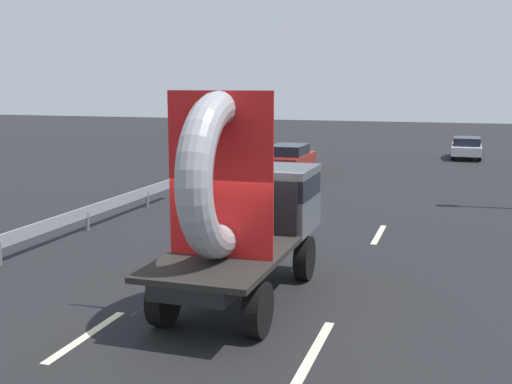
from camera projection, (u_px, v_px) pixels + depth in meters
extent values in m
plane|color=black|center=(228.00, 304.00, 12.04)|extent=(120.00, 120.00, 0.00)
cylinder|color=black|center=(229.00, 252.00, 14.00)|extent=(0.28, 0.94, 0.94)
cylinder|color=black|center=(304.00, 258.00, 13.48)|extent=(0.28, 0.94, 0.94)
cylinder|color=black|center=(164.00, 299.00, 10.92)|extent=(0.28, 0.94, 0.94)
cylinder|color=black|center=(258.00, 309.00, 10.41)|extent=(0.28, 0.94, 0.94)
cube|color=black|center=(240.00, 255.00, 12.04)|extent=(1.30, 5.17, 0.25)
cube|color=#4C5156|center=(266.00, 198.00, 13.53)|extent=(2.00, 1.71, 1.35)
cube|color=black|center=(266.00, 184.00, 13.43)|extent=(2.02, 1.62, 0.44)
cube|color=black|center=(224.00, 257.00, 11.21)|extent=(2.00, 3.46, 0.10)
cube|color=black|center=(253.00, 207.00, 12.68)|extent=(1.80, 0.08, 1.10)
torus|color=#9E9EA3|center=(220.00, 175.00, 10.82)|extent=(0.59, 2.87, 2.87)
cube|color=red|center=(220.00, 175.00, 10.82)|extent=(1.90, 0.03, 2.87)
cylinder|color=black|center=(281.00, 162.00, 31.31)|extent=(0.21, 0.61, 0.61)
cylinder|color=black|center=(310.00, 163.00, 30.86)|extent=(0.21, 0.61, 0.61)
cylinder|color=black|center=(266.00, 168.00, 28.92)|extent=(0.21, 0.61, 0.61)
cylinder|color=black|center=(298.00, 170.00, 28.47)|extent=(0.21, 0.61, 0.61)
cube|color=maroon|center=(289.00, 160.00, 29.85)|extent=(1.71, 3.98, 0.52)
cube|color=black|center=(289.00, 150.00, 29.67)|extent=(1.54, 2.23, 0.47)
cube|color=gray|center=(47.00, 225.00, 16.20)|extent=(0.06, 14.54, 0.32)
cylinder|color=slate|center=(87.00, 221.00, 17.96)|extent=(0.10, 0.10, 0.55)
cylinder|color=slate|center=(147.00, 199.00, 21.37)|extent=(0.10, 0.10, 0.55)
cube|color=beige|center=(86.00, 336.00, 10.51)|extent=(0.16, 2.28, 0.01)
cube|color=beige|center=(251.00, 225.00, 18.73)|extent=(0.16, 2.44, 0.01)
cube|color=beige|center=(313.00, 353.00, 9.84)|extent=(0.16, 2.67, 0.01)
cube|color=beige|center=(379.00, 234.00, 17.57)|extent=(0.16, 2.33, 0.01)
cylinder|color=black|center=(454.00, 151.00, 36.60)|extent=(0.19, 0.56, 0.56)
cylinder|color=black|center=(478.00, 152.00, 36.19)|extent=(0.19, 0.56, 0.56)
cylinder|color=black|center=(453.00, 155.00, 34.41)|extent=(0.19, 0.56, 0.56)
cylinder|color=black|center=(479.00, 156.00, 34.00)|extent=(0.19, 0.56, 0.56)
cube|color=silver|center=(466.00, 149.00, 35.26)|extent=(1.56, 3.64, 0.48)
cube|color=black|center=(467.00, 141.00, 35.10)|extent=(1.41, 2.04, 0.43)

